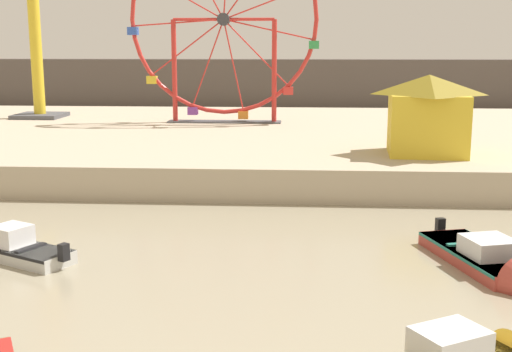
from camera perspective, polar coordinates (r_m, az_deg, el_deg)
The scene contains 7 objects.
quay_promenade at distance 35.66m, azimuth 3.75°, elevation 3.13°, with size 110.00×24.49×1.26m, color #B7A88E.
distant_town_skyline at distance 61.89m, azimuth 3.81°, elevation 7.97°, with size 140.00×3.00×4.40m, color #564C47.
motorboat_faded_red at distance 17.47m, azimuth 20.24°, elevation -7.35°, with size 2.72×5.19×1.36m.
motorboat_pale_grey at distance 19.19m, azimuth -20.78°, elevation -5.70°, with size 3.85×2.68×1.22m.
ferris_wheel_red_frame at distance 38.05m, azimuth -2.81°, elevation 13.01°, with size 10.80×1.20×11.09m.
drop_tower_yellow_tower at distance 42.79m, azimuth -18.66°, elevation 14.10°, with size 2.80×2.80×13.78m.
carnival_booth_yellow_awning at distance 27.56m, azimuth 14.57°, elevation 5.26°, with size 3.56×3.51×3.21m.
Camera 1 is at (0.00, -5.37, 5.58)m, focal length 46.44 mm.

